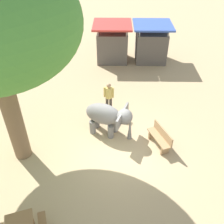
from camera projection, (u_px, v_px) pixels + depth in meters
name	position (u px, v px, depth m)	size (l,w,h in m)	color
ground_plane	(120.00, 149.00, 10.82)	(60.00, 60.00, 0.00)	tan
elephant	(108.00, 116.00, 11.08)	(2.17, 1.66, 1.51)	slate
person_handler	(109.00, 95.00, 12.43)	(0.51, 0.32, 1.62)	#3F3833
wooden_bench	(160.00, 137.00, 10.73)	(0.91, 1.45, 0.88)	#9E7A51
market_stall_red	(112.00, 44.00, 17.09)	(2.50, 2.50, 2.52)	#59514C
market_stall_blue	(151.00, 45.00, 17.06)	(2.50, 2.50, 2.52)	#59514C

